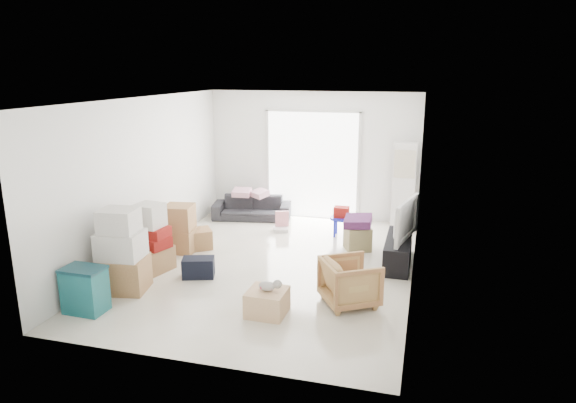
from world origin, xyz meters
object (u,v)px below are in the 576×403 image
(ottoman, at_px, (357,238))
(armchair, at_px, (350,280))
(storage_bins, at_px, (85,290))
(television, at_px, (399,234))
(ac_tower, at_px, (404,186))
(wood_crate, at_px, (267,302))
(sofa, at_px, (252,204))
(tv_console, at_px, (398,251))
(kids_table, at_px, (341,216))

(ottoman, bearing_deg, armchair, -84.88)
(storage_bins, bearing_deg, television, 36.23)
(ac_tower, xyz_separation_m, wood_crate, (-1.50, -4.32, -0.71))
(armchair, relative_size, wood_crate, 1.43)
(sofa, bearing_deg, wood_crate, -78.84)
(tv_console, relative_size, ottoman, 3.22)
(tv_console, relative_size, wood_crate, 2.71)
(ottoman, relative_size, wood_crate, 0.84)
(television, relative_size, storage_bins, 1.83)
(ottoman, xyz_separation_m, wood_crate, (-0.81, -2.81, -0.04))
(armchair, bearing_deg, tv_console, -49.29)
(television, xyz_separation_m, kids_table, (-1.16, 1.21, -0.12))
(tv_console, relative_size, television, 1.18)
(television, xyz_separation_m, ottoman, (-0.75, 0.53, -0.32))
(tv_console, distance_m, wood_crate, 2.76)
(tv_console, xyz_separation_m, armchair, (-0.55, -1.71, 0.13))
(armchair, xyz_separation_m, kids_table, (-0.61, 2.92, 0.05))
(ac_tower, distance_m, ottoman, 1.79)
(tv_console, height_order, kids_table, kids_table)
(television, bearing_deg, sofa, 72.92)
(television, relative_size, ottoman, 2.72)
(sofa, relative_size, armchair, 2.32)
(armchair, bearing_deg, ac_tower, -39.12)
(ac_tower, relative_size, television, 1.53)
(television, xyz_separation_m, storage_bins, (-3.90, -2.86, -0.21))
(ac_tower, bearing_deg, wood_crate, -109.19)
(ac_tower, relative_size, wood_crate, 3.51)
(armchair, relative_size, ottoman, 1.70)
(armchair, height_order, storage_bins, armchair)
(sofa, distance_m, ottoman, 2.82)
(wood_crate, bearing_deg, tv_console, 55.82)
(storage_bins, height_order, kids_table, storage_bins)
(armchair, bearing_deg, ottoman, -26.44)
(tv_console, relative_size, kids_table, 2.32)
(ottoman, bearing_deg, ac_tower, 65.15)
(television, distance_m, wood_crate, 2.79)
(wood_crate, bearing_deg, ac_tower, 70.81)
(ac_tower, xyz_separation_m, kids_table, (-1.11, -0.82, -0.47))
(sofa, bearing_deg, television, -40.92)
(storage_bins, relative_size, kids_table, 1.07)
(sofa, height_order, armchair, armchair)
(armchair, bearing_deg, sofa, 5.05)
(sofa, distance_m, wood_crate, 4.49)
(armchair, distance_m, ottoman, 2.25)
(storage_bins, bearing_deg, kids_table, 56.00)
(kids_table, bearing_deg, sofa, 161.88)
(tv_console, height_order, armchair, armchair)
(storage_bins, bearing_deg, armchair, 18.91)
(kids_table, relative_size, wood_crate, 1.16)
(kids_table, bearing_deg, wood_crate, -96.45)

